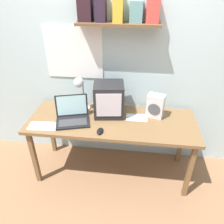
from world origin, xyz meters
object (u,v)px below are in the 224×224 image
computer_mouse (100,131)px  loose_paper_near_monitor (43,126)px  desk_lamp (80,88)px  corner_desk (112,125)px  space_heater (155,106)px  crt_monitor (109,99)px  printed_handout (137,117)px  juice_glass (63,106)px  laptop (72,115)px

computer_mouse → loose_paper_near_monitor: computer_mouse is taller
desk_lamp → loose_paper_near_monitor: desk_lamp is taller
corner_desk → loose_paper_near_monitor: 0.71m
corner_desk → loose_paper_near_monitor: (-0.67, -0.20, 0.07)m
space_heater → loose_paper_near_monitor: space_heater is taller
crt_monitor → printed_handout: size_ratio=1.57×
juice_glass → computer_mouse: size_ratio=1.35×
corner_desk → crt_monitor: crt_monitor is taller
laptop → juice_glass: (-0.15, 0.16, 0.00)m
desk_lamp → corner_desk: bearing=-1.4°
juice_glass → space_heater: 1.01m
crt_monitor → laptop: size_ratio=0.90×
printed_handout → loose_paper_near_monitor: same height
laptop → computer_mouse: size_ratio=3.62×
laptop → desk_lamp: desk_lamp is taller
juice_glass → computer_mouse: 0.59m
crt_monitor → juice_glass: crt_monitor is taller
corner_desk → loose_paper_near_monitor: size_ratio=5.70×
corner_desk → loose_paper_near_monitor: bearing=-163.8°
juice_glass → loose_paper_near_monitor: (-0.11, -0.32, -0.07)m
juice_glass → printed_handout: 0.83m
corner_desk → printed_handout: (0.26, 0.08, 0.07)m
juice_glass → printed_handout: size_ratio=0.65×
desk_lamp → printed_handout: (0.62, -0.08, -0.28)m
crt_monitor → desk_lamp: 0.33m
crt_monitor → laptop: crt_monitor is taller
crt_monitor → computer_mouse: crt_monitor is taller
corner_desk → computer_mouse: size_ratio=16.01×
printed_handout → loose_paper_near_monitor: 0.97m
corner_desk → juice_glass: 0.59m
laptop → space_heater: space_heater is taller
space_heater → desk_lamp: bearing=-164.1°
corner_desk → laptop: bearing=-173.9°
space_heater → crt_monitor: bearing=-161.4°
crt_monitor → juice_glass: 0.53m
crt_monitor → juice_glass: bearing=172.5°
laptop → space_heater: 0.88m
crt_monitor → desk_lamp: (-0.31, 0.03, 0.10)m
juice_glass → printed_handout: bearing=-2.9°
laptop → computer_mouse: (0.32, -0.18, -0.05)m
juice_glass → loose_paper_near_monitor: size_ratio=0.48×
desk_lamp → loose_paper_near_monitor: 0.55m
laptop → loose_paper_near_monitor: size_ratio=1.29×
space_heater → laptop: bearing=-150.9°
crt_monitor → loose_paper_near_monitor: 0.72m
corner_desk → printed_handout: printed_handout is taller
printed_handout → computer_mouse: bearing=-138.7°
laptop → desk_lamp: 0.30m
crt_monitor → space_heater: (0.49, 0.01, -0.05)m
corner_desk → desk_lamp: size_ratio=4.38×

